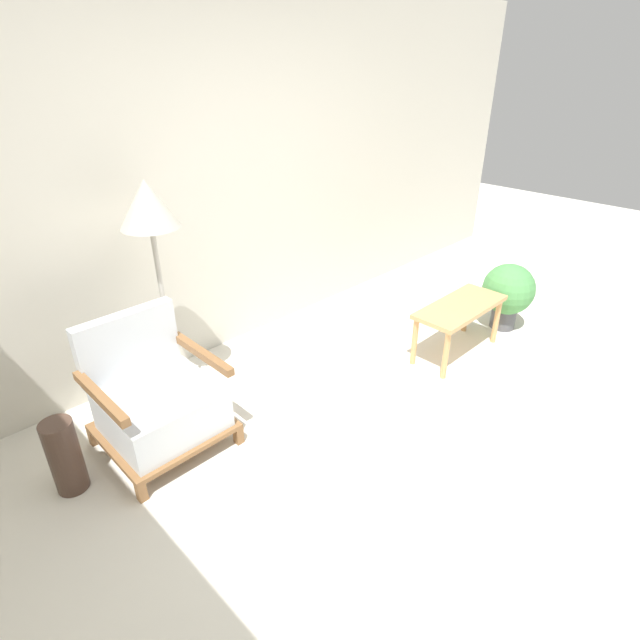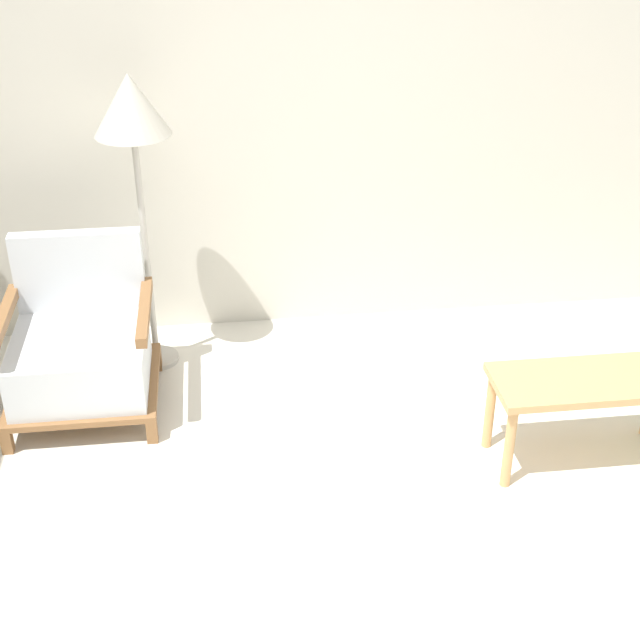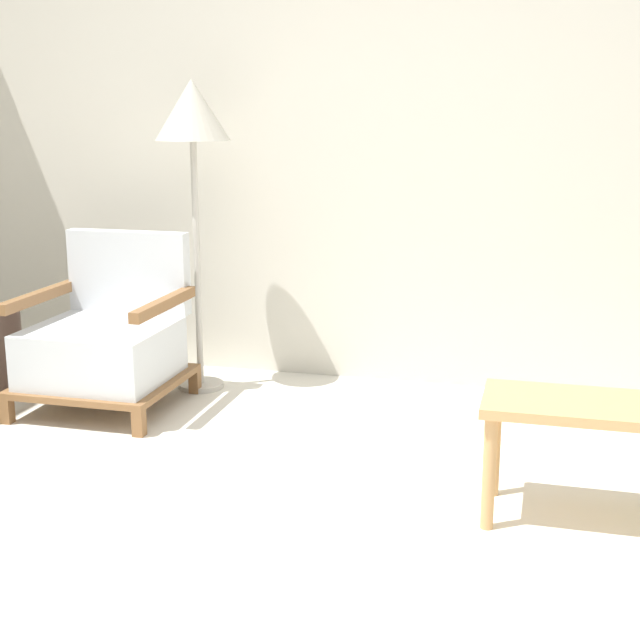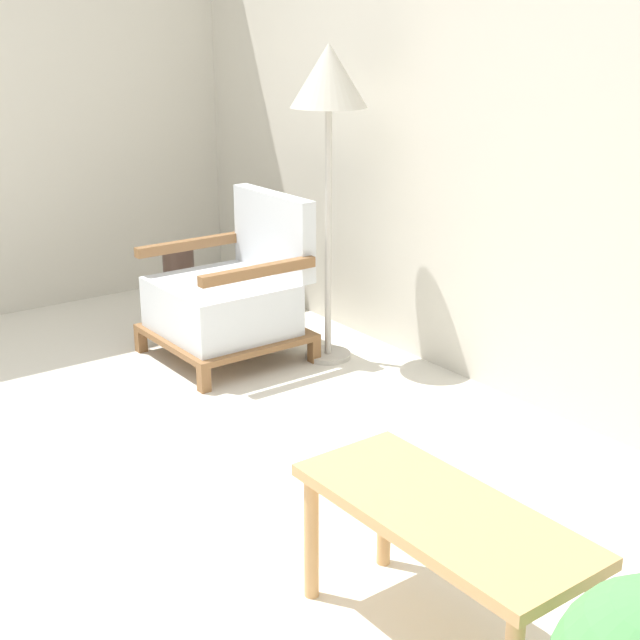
{
  "view_description": "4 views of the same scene",
  "coord_description": "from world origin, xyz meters",
  "px_view_note": "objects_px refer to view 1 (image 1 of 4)",
  "views": [
    {
      "loc": [
        -2.06,
        -1.03,
        2.16
      ],
      "look_at": [
        0.07,
        1.12,
        0.55
      ],
      "focal_mm": 28.0,
      "sensor_mm": 36.0,
      "label": 1
    },
    {
      "loc": [
        -0.36,
        -2.37,
        2.52
      ],
      "look_at": [
        0.07,
        1.12,
        0.55
      ],
      "focal_mm": 50.0,
      "sensor_mm": 36.0,
      "label": 2
    },
    {
      "loc": [
        0.97,
        -2.29,
        1.38
      ],
      "look_at": [
        0.07,
        1.12,
        0.55
      ],
      "focal_mm": 50.0,
      "sensor_mm": 36.0,
      "label": 3
    },
    {
      "loc": [
        2.63,
        -0.79,
        1.64
      ],
      "look_at": [
        0.07,
        1.12,
        0.55
      ],
      "focal_mm": 50.0,
      "sensor_mm": 36.0,
      "label": 4
    }
  ],
  "objects_px": {
    "armchair": "(157,400)",
    "vase": "(65,456)",
    "floor_lamp": "(149,215)",
    "coffee_table": "(460,312)",
    "potted_plant": "(508,292)"
  },
  "relations": [
    {
      "from": "coffee_table",
      "to": "floor_lamp",
      "type": "bearing_deg",
      "value": 150.51
    },
    {
      "from": "armchair",
      "to": "potted_plant",
      "type": "bearing_deg",
      "value": -14.85
    },
    {
      "from": "floor_lamp",
      "to": "coffee_table",
      "type": "distance_m",
      "value": 2.4
    },
    {
      "from": "armchair",
      "to": "coffee_table",
      "type": "height_order",
      "value": "armchair"
    },
    {
      "from": "armchair",
      "to": "vase",
      "type": "height_order",
      "value": "armchair"
    },
    {
      "from": "floor_lamp",
      "to": "coffee_table",
      "type": "xyz_separation_m",
      "value": [
        1.92,
        -1.09,
        -0.95
      ]
    },
    {
      "from": "armchair",
      "to": "vase",
      "type": "distance_m",
      "value": 0.57
    },
    {
      "from": "armchair",
      "to": "potted_plant",
      "type": "distance_m",
      "value": 3.03
    },
    {
      "from": "armchair",
      "to": "floor_lamp",
      "type": "xyz_separation_m",
      "value": [
        0.32,
        0.37,
        1.0
      ]
    },
    {
      "from": "vase",
      "to": "potted_plant",
      "type": "height_order",
      "value": "potted_plant"
    },
    {
      "from": "coffee_table",
      "to": "vase",
      "type": "bearing_deg",
      "value": 165.51
    },
    {
      "from": "vase",
      "to": "potted_plant",
      "type": "bearing_deg",
      "value": -12.74
    },
    {
      "from": "vase",
      "to": "floor_lamp",
      "type": "bearing_deg",
      "value": 22.37
    },
    {
      "from": "floor_lamp",
      "to": "coffee_table",
      "type": "relative_size",
      "value": 1.81
    },
    {
      "from": "armchair",
      "to": "coffee_table",
      "type": "distance_m",
      "value": 2.35
    }
  ]
}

